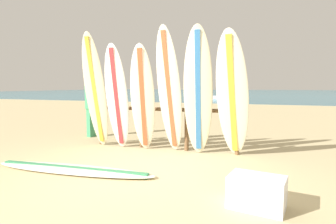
% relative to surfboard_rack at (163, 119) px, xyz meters
% --- Properties ---
extents(ground_plane, '(120.00, 120.00, 0.00)m').
position_rel_surfboard_rack_xyz_m(ground_plane, '(0.25, -2.16, -0.64)').
color(ground_plane, '#CCB784').
extents(ocean_water, '(120.00, 80.00, 0.01)m').
position_rel_surfboard_rack_xyz_m(ocean_water, '(0.25, 55.84, -0.64)').
color(ocean_water, teal).
rests_on(ocean_water, ground).
extents(surfboard_rack, '(3.23, 0.09, 1.01)m').
position_rel_surfboard_rack_xyz_m(surfboard_rack, '(0.00, 0.00, 0.00)').
color(surfboard_rack, brown).
rests_on(surfboard_rack, ground).
extents(surfboard_leaning_far_left, '(0.52, 0.65, 2.49)m').
position_rel_surfboard_rack_xyz_m(surfboard_leaning_far_left, '(-1.44, -0.38, 0.60)').
color(surfboard_leaning_far_left, beige).
rests_on(surfboard_leaning_far_left, ground).
extents(surfboard_leaning_left, '(0.54, 0.60, 2.23)m').
position_rel_surfboard_rack_xyz_m(surfboard_leaning_left, '(-0.91, -0.38, 0.47)').
color(surfboard_leaning_left, white).
rests_on(surfboard_leaning_left, ground).
extents(surfboard_leaning_center_left, '(0.61, 0.69, 2.19)m').
position_rel_surfboard_rack_xyz_m(surfboard_leaning_center_left, '(-0.31, -0.38, 0.45)').
color(surfboard_leaning_center_left, silver).
rests_on(surfboard_leaning_center_left, ground).
extents(surfboard_leaning_center, '(0.50, 0.80, 2.49)m').
position_rel_surfboard_rack_xyz_m(surfboard_leaning_center, '(0.27, -0.38, 0.60)').
color(surfboard_leaning_center, silver).
rests_on(surfboard_leaning_center, ground).
extents(surfboard_leaning_center_right, '(0.63, 0.68, 2.48)m').
position_rel_surfboard_rack_xyz_m(surfboard_leaning_center_right, '(0.84, -0.37, 0.59)').
color(surfboard_leaning_center_right, beige).
rests_on(surfboard_leaning_center_right, ground).
extents(surfboard_leaning_right, '(0.66, 1.03, 2.32)m').
position_rel_surfboard_rack_xyz_m(surfboard_leaning_right, '(1.50, -0.45, 0.51)').
color(surfboard_leaning_right, silver).
rests_on(surfboard_leaning_right, ground).
extents(surfboard_lying_on_sand, '(2.84, 0.68, 0.08)m').
position_rel_surfboard_rack_xyz_m(surfboard_lying_on_sand, '(-0.83, -1.98, -0.61)').
color(surfboard_lying_on_sand, white).
rests_on(surfboard_lying_on_sand, ground).
extents(beachgoer_standing, '(0.23, 0.29, 1.61)m').
position_rel_surfboard_rack_xyz_m(beachgoer_standing, '(-2.33, 0.72, 0.24)').
color(beachgoer_standing, '#3F9966').
rests_on(beachgoer_standing, ground).
extents(small_boat_offshore, '(2.88, 1.36, 0.71)m').
position_rel_surfboard_rack_xyz_m(small_boat_offshore, '(-1.89, 22.80, -0.39)').
color(small_boat_offshore, silver).
rests_on(small_boat_offshore, ocean_water).
extents(cooler_box, '(0.66, 0.50, 0.36)m').
position_rel_surfboard_rack_xyz_m(cooler_box, '(1.99, -2.39, -0.46)').
color(cooler_box, white).
rests_on(cooler_box, ground).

